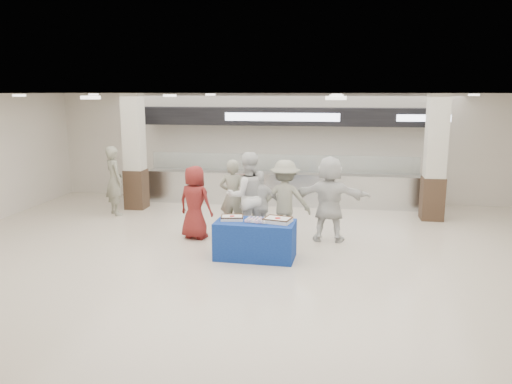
% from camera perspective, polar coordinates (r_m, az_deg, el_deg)
% --- Properties ---
extents(ground, '(14.00, 14.00, 0.00)m').
position_cam_1_polar(ground, '(9.56, -0.55, -8.42)').
color(ground, beige).
rests_on(ground, ground).
extents(serving_line, '(8.70, 0.85, 2.80)m').
position_cam_1_polar(serving_line, '(14.49, 3.05, 3.12)').
color(serving_line, silver).
rests_on(serving_line, ground).
extents(column_left, '(0.55, 0.55, 3.20)m').
position_cam_1_polar(column_left, '(14.28, -13.70, 4.20)').
color(column_left, '#332217').
rests_on(column_left, ground).
extents(column_right, '(0.55, 0.55, 3.20)m').
position_cam_1_polar(column_right, '(13.41, 19.76, 3.39)').
color(column_right, '#332217').
rests_on(column_right, ground).
extents(display_table, '(1.58, 0.84, 0.75)m').
position_cam_1_polar(display_table, '(9.87, -0.09, -5.49)').
color(display_table, navy).
rests_on(display_table, ground).
extents(sheet_cake_left, '(0.49, 0.41, 0.09)m').
position_cam_1_polar(sheet_cake_left, '(9.90, -2.74, -2.91)').
color(sheet_cake_left, white).
rests_on(sheet_cake_left, display_table).
extents(sheet_cake_right, '(0.58, 0.50, 0.10)m').
position_cam_1_polar(sheet_cake_right, '(9.70, 2.51, -3.17)').
color(sheet_cake_right, white).
rests_on(sheet_cake_right, display_table).
extents(cupcake_tray, '(0.41, 0.33, 0.06)m').
position_cam_1_polar(cupcake_tray, '(9.74, 0.14, -3.24)').
color(cupcake_tray, '#A3A3A7').
rests_on(cupcake_tray, display_table).
extents(civilian_maroon, '(0.92, 0.73, 1.65)m').
position_cam_1_polar(civilian_maroon, '(11.17, -6.99, -1.19)').
color(civilian_maroon, maroon).
rests_on(civilian_maroon, ground).
extents(soldier_a, '(0.65, 0.45, 1.73)m').
position_cam_1_polar(soldier_a, '(11.48, -2.67, -0.55)').
color(soldier_a, gray).
rests_on(soldier_a, ground).
extents(chef_tall, '(1.16, 1.04, 1.95)m').
position_cam_1_polar(chef_tall, '(11.03, -0.95, -0.45)').
color(chef_tall, silver).
rests_on(chef_tall, ground).
extents(chef_short, '(0.96, 0.55, 1.55)m').
position_cam_1_polar(chef_short, '(11.01, 0.47, -1.55)').
color(chef_short, silver).
rests_on(chef_short, ground).
extents(soldier_b, '(1.18, 0.71, 1.78)m').
position_cam_1_polar(soldier_b, '(11.05, 3.31, -0.91)').
color(soldier_b, gray).
rests_on(soldier_b, ground).
extents(civilian_white, '(1.78, 0.64, 1.90)m').
position_cam_1_polar(civilian_white, '(10.99, 8.38, -0.77)').
color(civilian_white, silver).
rests_on(civilian_white, ground).
extents(soldier_bg, '(0.79, 0.79, 1.84)m').
position_cam_1_polar(soldier_bg, '(13.76, -15.89, 1.25)').
color(soldier_bg, gray).
rests_on(soldier_bg, ground).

